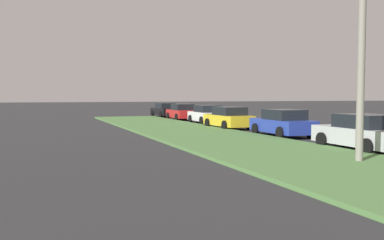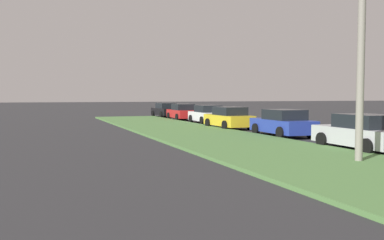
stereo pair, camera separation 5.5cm
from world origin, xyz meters
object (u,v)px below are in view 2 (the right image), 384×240
Objects in this scene: parked_car_yellow at (229,118)px; parked_car_blue at (283,123)px; parked_car_black at (165,110)px; streetlight at (368,28)px; parked_car_silver at (362,133)px; parked_car_white at (207,115)px; parked_car_red at (182,112)px.

parked_car_blue is at bearing -176.67° from parked_car_yellow.
streetlight is at bearing 172.46° from parked_car_black.
parked_car_blue is (6.25, -0.24, 0.00)m from parked_car_silver.
parked_car_blue is at bearing -16.03° from streetlight.
parked_car_blue and parked_car_yellow have the same top height.
parked_car_white is 0.99× the size of parked_car_black.
streetlight is (-14.81, 2.11, 3.67)m from parked_car_yellow.
parked_car_blue is 9.98m from streetlight.
parked_car_red is at bearing -3.56° from parked_car_yellow.
parked_car_blue is 1.00× the size of parked_car_red.
streetlight is at bearing 175.40° from parked_car_red.
parked_car_silver is at bearing -179.63° from parked_car_white.
parked_car_yellow is at bearing 2.36° from parked_car_silver.
streetlight is at bearing 165.54° from parked_car_blue.
parked_car_silver is at bearing -41.06° from streetlight.
parked_car_black is at bearing -4.87° from streetlight.
parked_car_yellow is (5.89, 0.45, 0.00)m from parked_car_blue.
parked_car_black is (16.62, -0.57, 0.00)m from parked_car_yellow.
parked_car_white is 5.53m from parked_car_red.
parked_car_blue and parked_car_white have the same top height.
parked_car_blue is 1.00× the size of parked_car_white.
parked_car_silver is 17.53m from parked_car_white.
parked_car_blue and parked_car_black have the same top height.
parked_car_blue is at bearing -178.93° from parked_car_red.
parked_car_blue is 0.58× the size of streetlight.
parked_car_silver and parked_car_red have the same top height.
streetlight is (-8.92, 2.56, 3.67)m from parked_car_blue.
parked_car_silver is 23.05m from parked_car_red.
streetlight is (-2.67, 2.33, 3.67)m from parked_car_silver.
parked_car_blue is at bearing -179.23° from parked_car_white.
parked_car_blue is 22.52m from parked_car_black.
streetlight reaches higher than parked_car_silver.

